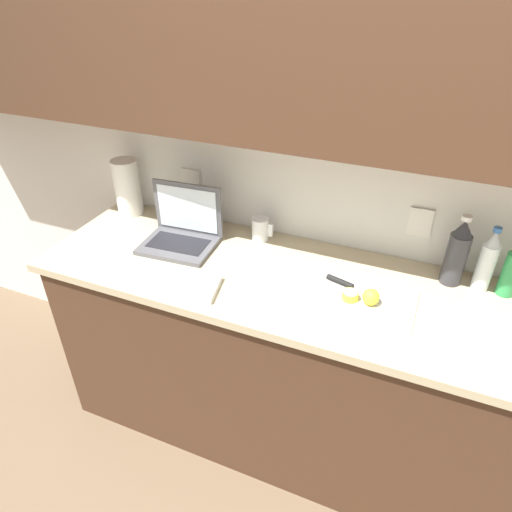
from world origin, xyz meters
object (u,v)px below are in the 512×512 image
at_px(knife, 349,286).
at_px(lemon_half_cut, 350,296).
at_px(cutting_board, 355,299).
at_px(bottle_oil_tall, 487,261).
at_px(lemon_whole_beside, 371,297).
at_px(measuring_cup, 261,229).
at_px(paper_towel_roll, 128,187).
at_px(bottle_water_clear, 457,253).
at_px(laptop, 182,230).
at_px(bottle_green_soda, 512,269).

relative_size(knife, lemon_half_cut, 4.78).
relative_size(cutting_board, bottle_oil_tall, 1.62).
bearing_deg(lemon_whole_beside, lemon_half_cut, -179.25).
height_order(cutting_board, lemon_half_cut, lemon_half_cut).
xyz_separation_m(cutting_board, measuring_cup, (-0.49, 0.27, 0.05)).
bearing_deg(knife, bottle_oil_tall, 39.54).
bearing_deg(paper_towel_roll, measuring_cup, 0.59).
bearing_deg(lemon_whole_beside, bottle_oil_tall, 36.20).
bearing_deg(paper_towel_roll, lemon_half_cut, -13.34).
distance_m(lemon_half_cut, lemon_whole_beside, 0.07).
height_order(bottle_water_clear, paper_towel_roll, bottle_water_clear).
relative_size(cutting_board, lemon_half_cut, 7.10).
bearing_deg(measuring_cup, lemon_half_cut, -31.00).
height_order(lemon_half_cut, lemon_whole_beside, lemon_whole_beside).
relative_size(knife, bottle_water_clear, 1.00).
height_order(lemon_whole_beside, bottle_water_clear, bottle_water_clear).
bearing_deg(paper_towel_roll, laptop, -21.20).
relative_size(bottle_water_clear, measuring_cup, 2.75).
bearing_deg(knife, lemon_half_cut, -58.83).
distance_m(lemon_half_cut, measuring_cup, 0.55).
xyz_separation_m(cutting_board, paper_towel_roll, (-1.17, 0.26, 0.13)).
bearing_deg(bottle_oil_tall, laptop, -173.35).
bearing_deg(bottle_oil_tall, bottle_green_soda, -0.00).
relative_size(lemon_half_cut, paper_towel_roll, 0.22).
relative_size(knife, measuring_cup, 2.75).
height_order(cutting_board, lemon_whole_beside, lemon_whole_beside).
relative_size(lemon_half_cut, measuring_cup, 0.58).
bearing_deg(lemon_whole_beside, bottle_water_clear, 45.95).
bearing_deg(lemon_half_cut, laptop, 170.75).
height_order(knife, lemon_whole_beside, lemon_whole_beside).
xyz_separation_m(bottle_green_soda, paper_towel_roll, (-1.68, 0.01, 0.03)).
relative_size(bottle_green_soda, paper_towel_roll, 0.88).
xyz_separation_m(lemon_half_cut, measuring_cup, (-0.47, 0.28, 0.03)).
distance_m(lemon_half_cut, paper_towel_roll, 1.19).
height_order(lemon_whole_beside, measuring_cup, measuring_cup).
height_order(laptop, bottle_oil_tall, bottle_oil_tall).
relative_size(lemon_half_cut, lemon_whole_beside, 0.98).
bearing_deg(knife, bottle_water_clear, 45.63).
xyz_separation_m(cutting_board, bottle_water_clear, (0.31, 0.25, 0.13)).
xyz_separation_m(laptop, measuring_cup, (0.31, 0.15, -0.01)).
xyz_separation_m(knife, paper_towel_roll, (-1.14, 0.21, 0.12)).
relative_size(knife, bottle_oil_tall, 1.09).
bearing_deg(lemon_whole_beside, laptop, 171.60).
relative_size(lemon_half_cut, bottle_oil_tall, 0.23).
bearing_deg(lemon_half_cut, bottle_water_clear, 38.92).
bearing_deg(bottle_water_clear, bottle_oil_tall, 0.00).
xyz_separation_m(cutting_board, lemon_half_cut, (-0.02, -0.02, 0.02)).
distance_m(cutting_board, bottle_green_soda, 0.58).
bearing_deg(bottle_green_soda, knife, -159.79).
xyz_separation_m(laptop, paper_towel_roll, (-0.38, 0.15, 0.08)).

